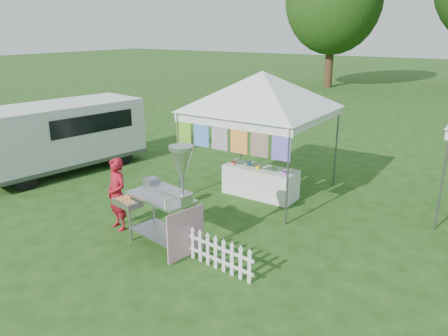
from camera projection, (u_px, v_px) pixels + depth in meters
The scene contains 7 objects.
ground at pixel (169, 246), 8.30m from camera, with size 120.00×120.00×0.00m, color #1B4212.
canopy_main at pixel (262, 71), 10.15m from camera, with size 4.24×4.24×3.45m.
donut_cart at pixel (167, 189), 7.76m from camera, with size 1.62×1.00×2.07m.
vendor at pixel (117, 194), 8.80m from camera, with size 0.55×0.36×1.51m, color maroon.
cargo_van at pixel (64, 135), 12.49m from camera, with size 2.58×4.88×1.93m.
picket_fence at pixel (220, 255), 7.38m from camera, with size 1.43×0.19×0.56m.
display_table at pixel (260, 182), 10.68m from camera, with size 1.80×0.70×0.72m, color white.
Camera 1 is at (4.98, -5.62, 3.96)m, focal length 35.00 mm.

